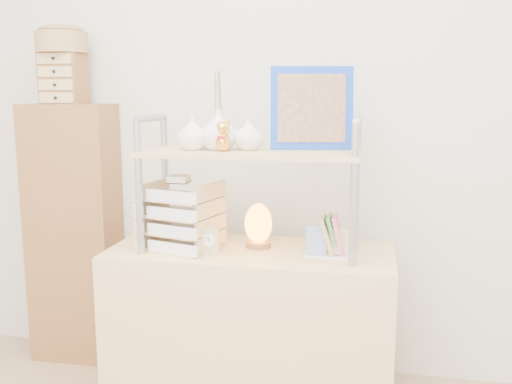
% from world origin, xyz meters
% --- Properties ---
extents(desk, '(1.20, 0.50, 0.75)m').
position_xyz_m(desk, '(0.00, 1.20, 0.38)').
color(desk, tan).
rests_on(desk, ground).
extents(cabinet, '(0.45, 0.25, 1.35)m').
position_xyz_m(cabinet, '(-1.03, 1.57, 0.68)').
color(cabinet, brown).
rests_on(cabinet, ground).
extents(hutch, '(0.90, 0.34, 0.76)m').
position_xyz_m(hutch, '(-0.02, 1.21, 1.19)').
color(hutch, '#979EA5').
rests_on(hutch, desk).
extents(letter_tray, '(0.31, 0.30, 0.32)m').
position_xyz_m(letter_tray, '(-0.29, 1.15, 0.88)').
color(letter_tray, tan).
rests_on(letter_tray, desk).
extents(salt_lamp, '(0.13, 0.12, 0.19)m').
position_xyz_m(salt_lamp, '(0.02, 1.25, 0.85)').
color(salt_lamp, brown).
rests_on(salt_lamp, desk).
extents(desk_clock, '(0.08, 0.04, 0.11)m').
position_xyz_m(desk_clock, '(-0.16, 1.12, 0.80)').
color(desk_clock, tan).
rests_on(desk_clock, desk).
extents(postcard_stand, '(0.18, 0.05, 0.13)m').
position_xyz_m(postcard_stand, '(0.33, 1.16, 0.79)').
color(postcard_stand, white).
rests_on(postcard_stand, desk).
extents(drawer_chest, '(0.20, 0.16, 0.25)m').
position_xyz_m(drawer_chest, '(-1.03, 1.55, 1.48)').
color(drawer_chest, brown).
rests_on(drawer_chest, cabinet).
extents(woven_basket, '(0.25, 0.25, 0.10)m').
position_xyz_m(woven_basket, '(-1.03, 1.55, 1.65)').
color(woven_basket, '#997345').
rests_on(woven_basket, drawer_chest).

